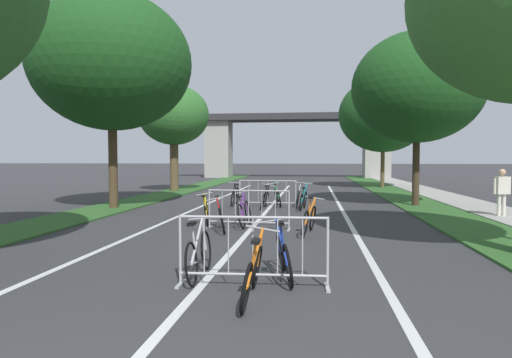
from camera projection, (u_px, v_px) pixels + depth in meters
grass_verge_left at (166, 194)px, 22.62m from camera, size 2.02×49.47×0.05m
grass_verge_right at (402, 197)px, 21.09m from camera, size 2.02×49.47×0.05m
sidewalk_path_right at (446, 197)px, 20.83m from camera, size 2.00×49.47×0.08m
lane_stripe_center at (268, 210)px, 15.98m from camera, size 0.14×28.62×0.01m
lane_stripe_right_lane at (343, 211)px, 15.63m from camera, size 0.14×28.62×0.01m
lane_stripe_left_lane at (196, 209)px, 16.33m from camera, size 0.14×28.62×0.01m
overpass_bridge at (296, 136)px, 42.11m from camera, size 22.23×3.37×6.12m
tree_left_cypress_far at (111, 63)px, 16.08m from camera, size 5.87×5.87×7.91m
tree_left_maple_mid at (174, 116)px, 24.63m from camera, size 3.97×3.97×6.02m
tree_right_oak_near at (417, 88)px, 16.94m from camera, size 5.04×5.04×6.78m
tree_right_pine_far at (383, 115)px, 27.45m from camera, size 5.56×5.56×7.00m
crowd_barrier_nearest at (253, 252)px, 6.42m from camera, size 2.26×0.54×1.05m
crowd_barrier_second at (248, 210)px, 11.69m from camera, size 2.26×0.57×1.05m
crowd_barrier_third at (267, 194)px, 16.85m from camera, size 2.26×0.53×1.05m
bicycle_orange_0 at (253, 273)px, 5.83m from camera, size 0.50×1.73×0.93m
bicycle_black_1 at (265, 199)px, 16.41m from camera, size 0.53×1.60×0.92m
bicycle_teal_2 at (303, 200)px, 16.08m from camera, size 0.48×1.70×0.99m
bicycle_silver_3 at (199, 254)px, 6.95m from camera, size 0.47×1.68×0.92m
bicycle_white_4 at (298, 197)px, 17.07m from camera, size 0.50×1.66×1.01m
bicycle_blue_5 at (284, 256)px, 6.83m from camera, size 0.65×1.61×0.95m
bicycle_green_6 at (277, 197)px, 17.29m from camera, size 0.67×1.76×0.94m
bicycle_yellow_7 at (207, 212)px, 12.40m from camera, size 0.67×1.71×0.90m
bicycle_red_8 at (221, 217)px, 11.36m from camera, size 0.56×1.70×0.97m
bicycle_purple_9 at (244, 213)px, 12.10m from camera, size 0.46×1.66×0.99m
bicycle_orange_10 at (309, 219)px, 10.91m from camera, size 0.62×1.73×0.98m
bicycle_black_11 at (235, 196)px, 17.58m from camera, size 0.49×1.66×0.97m
pedestrian_pushing_bike at (502, 188)px, 13.70m from camera, size 0.56×0.35×1.56m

